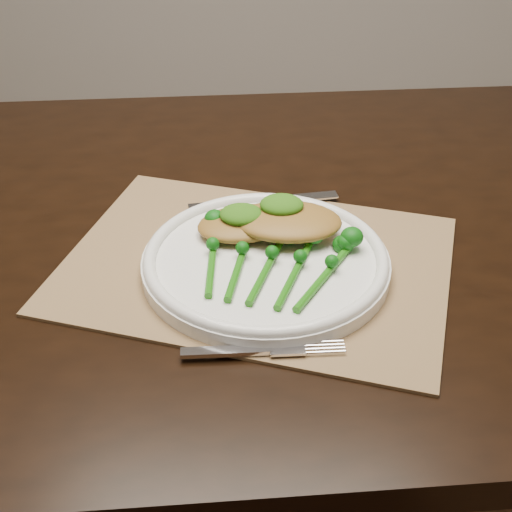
{
  "coord_description": "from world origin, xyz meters",
  "views": [
    {
      "loc": [
        0.17,
        -0.89,
        1.26
      ],
      "look_at": [
        0.14,
        -0.19,
        0.78
      ],
      "focal_mm": 50.0,
      "sensor_mm": 36.0,
      "label": 1
    }
  ],
  "objects_px": {
    "dining_table": "(232,411)",
    "dinner_plate": "(266,260)",
    "placemat": "(257,263)",
    "broccolini_bundle": "(267,268)",
    "chicken_fillet_left": "(245,223)"
  },
  "relations": [
    {
      "from": "placemat",
      "to": "broccolini_bundle",
      "type": "xyz_separation_m",
      "value": [
        0.01,
        -0.04,
        0.02
      ]
    },
    {
      "from": "dinner_plate",
      "to": "broccolini_bundle",
      "type": "bearing_deg",
      "value": -85.93
    },
    {
      "from": "broccolini_bundle",
      "to": "placemat",
      "type": "bearing_deg",
      "value": 119.29
    },
    {
      "from": "placemat",
      "to": "dining_table",
      "type": "bearing_deg",
      "value": 126.57
    },
    {
      "from": "dinner_plate",
      "to": "chicken_fillet_left",
      "type": "xyz_separation_m",
      "value": [
        -0.03,
        0.06,
        0.02
      ]
    },
    {
      "from": "dining_table",
      "to": "dinner_plate",
      "type": "xyz_separation_m",
      "value": [
        0.06,
        -0.12,
        0.39
      ]
    },
    {
      "from": "placemat",
      "to": "broccolini_bundle",
      "type": "bearing_deg",
      "value": -59.76
    },
    {
      "from": "dining_table",
      "to": "broccolini_bundle",
      "type": "distance_m",
      "value": 0.43
    },
    {
      "from": "broccolini_bundle",
      "to": "chicken_fillet_left",
      "type": "bearing_deg",
      "value": 121.62
    },
    {
      "from": "placemat",
      "to": "chicken_fillet_left",
      "type": "relative_size",
      "value": 3.81
    },
    {
      "from": "dinner_plate",
      "to": "chicken_fillet_left",
      "type": "relative_size",
      "value": 2.45
    },
    {
      "from": "dining_table",
      "to": "dinner_plate",
      "type": "distance_m",
      "value": 0.41
    },
    {
      "from": "placemat",
      "to": "broccolini_bundle",
      "type": "height_order",
      "value": "broccolini_bundle"
    },
    {
      "from": "dining_table",
      "to": "broccolini_bundle",
      "type": "relative_size",
      "value": 8.28
    },
    {
      "from": "chicken_fillet_left",
      "to": "dinner_plate",
      "type": "bearing_deg",
      "value": -83.4
    }
  ]
}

